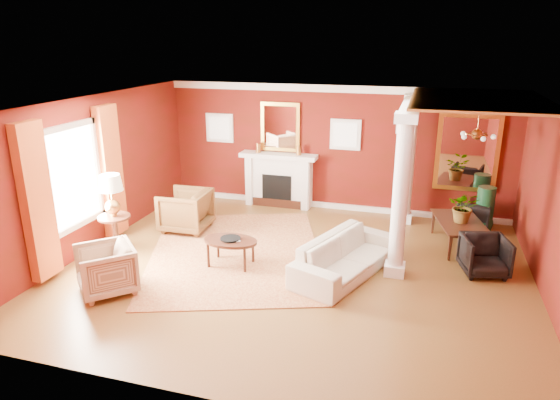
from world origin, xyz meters
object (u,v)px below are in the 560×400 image
(armchair_stripe, at_px, (106,267))
(dining_table, at_px, (461,227))
(sofa, at_px, (346,250))
(armchair_leopard, at_px, (186,208))
(side_table, at_px, (112,200))
(coffee_table, at_px, (231,242))

(armchair_stripe, distance_m, dining_table, 6.56)
(sofa, distance_m, armchair_stripe, 3.97)
(armchair_leopard, relative_size, side_table, 0.64)
(armchair_stripe, distance_m, side_table, 1.77)
(sofa, relative_size, side_table, 1.52)
(sofa, xyz_separation_m, side_table, (-4.38, -0.27, 0.57))
(coffee_table, bearing_deg, armchair_leopard, 139.33)
(sofa, height_order, side_table, side_table)
(armchair_stripe, height_order, coffee_table, armchair_stripe)
(armchair_stripe, relative_size, coffee_table, 0.88)
(armchair_stripe, bearing_deg, side_table, 164.07)
(armchair_leopard, bearing_deg, coffee_table, 47.35)
(sofa, height_order, armchair_stripe, sofa)
(armchair_stripe, bearing_deg, coffee_table, 89.19)
(armchair_stripe, relative_size, dining_table, 0.59)
(coffee_table, bearing_deg, dining_table, 27.36)
(armchair_leopard, relative_size, armchair_stripe, 1.11)
(armchair_leopard, height_order, coffee_table, armchair_leopard)
(dining_table, bearing_deg, sofa, 119.97)
(sofa, relative_size, coffee_table, 2.34)
(coffee_table, distance_m, dining_table, 4.48)
(side_table, relative_size, dining_table, 1.02)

